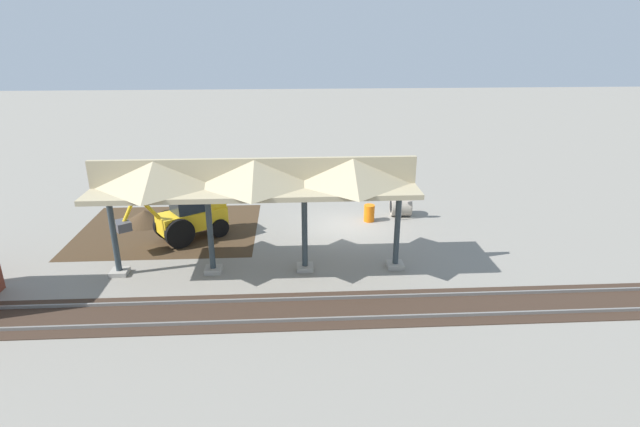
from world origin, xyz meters
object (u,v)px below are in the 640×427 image
object	(u,v)px
backhoe	(189,214)
traffic_barrel	(369,213)
concrete_pipe	(401,206)
stop_sign	(402,193)

from	to	relation	value
backhoe	traffic_barrel	size ratio (longest dim) A/B	5.42
backhoe	traffic_barrel	distance (m)	9.24
backhoe	concrete_pipe	distance (m)	11.18
stop_sign	traffic_barrel	size ratio (longest dim) A/B	2.38
concrete_pipe	traffic_barrel	size ratio (longest dim) A/B	1.23
traffic_barrel	stop_sign	bearing A→B (deg)	-178.74
backhoe	traffic_barrel	bearing A→B (deg)	-168.81
backhoe	concrete_pipe	bearing A→B (deg)	-166.88
stop_sign	traffic_barrel	distance (m)	2.02
backhoe	concrete_pipe	xyz separation A→B (m)	(-10.86, -2.53, -0.73)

